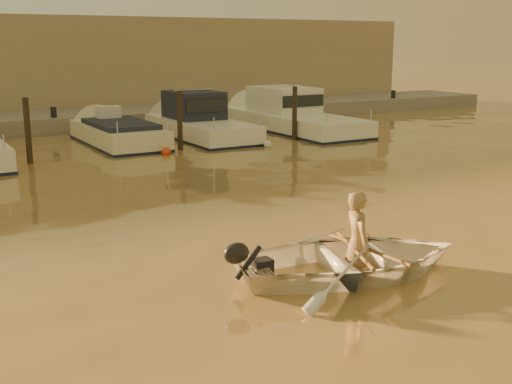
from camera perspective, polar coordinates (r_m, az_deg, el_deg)
ground_plane at (r=8.33m, az=1.32°, el=-12.57°), size 160.00×160.00×0.00m
dinghy at (r=10.33m, az=8.44°, el=-5.93°), size 4.20×3.42×0.76m
person at (r=10.29m, az=9.00°, el=-4.46°), size 0.53×0.68×1.66m
outboard_motor at (r=9.81m, az=0.43°, el=-6.73°), size 0.97×0.60×0.70m
oar_port at (r=10.39m, az=9.73°, el=-4.96°), size 0.11×2.10×0.13m
oar_starboard at (r=10.30m, az=8.73°, el=-5.07°), size 0.89×1.95×0.13m
moored_boat_3 at (r=23.78m, az=-12.13°, el=4.70°), size 2.11×6.08×0.95m
moored_boat_4 at (r=24.94m, az=-4.94°, el=6.26°), size 2.24×6.91×1.75m
moored_boat_5 at (r=27.03m, az=3.34°, el=6.82°), size 2.58×8.55×1.75m
piling_2 at (r=20.71m, az=-19.61°, el=4.89°), size 0.18×0.18×2.20m
piling_3 at (r=22.17m, az=-6.79°, el=6.06°), size 0.18×0.18×2.20m
piling_4 at (r=24.40m, az=3.45°, el=6.78°), size 0.18×0.18×2.20m
fender_d at (r=21.33m, az=-7.98°, el=3.57°), size 0.30×0.30×0.30m
fender_e at (r=22.64m, az=1.06°, el=4.25°), size 0.30×0.30×0.30m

